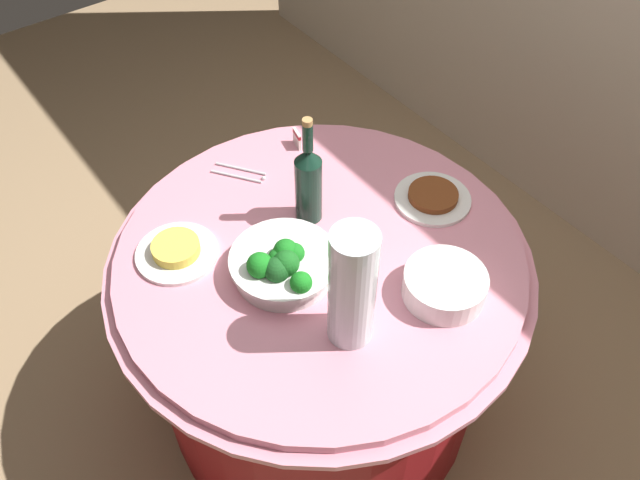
{
  "coord_description": "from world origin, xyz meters",
  "views": [
    {
      "loc": [
        0.93,
        -0.7,
        2.08
      ],
      "look_at": [
        0.0,
        0.0,
        0.79
      ],
      "focal_mm": 37.3,
      "sensor_mm": 36.0,
      "label": 1
    }
  ],
  "objects_px": {
    "plate_stack": "(445,285)",
    "label_placard_front": "(297,138)",
    "food_plate_stir_fry": "(433,197)",
    "food_plate_fried_egg": "(177,251)",
    "serving_tongs": "(241,173)",
    "broccoli_bowl": "(284,264)",
    "wine_bottle": "(308,182)",
    "decorative_fruit_vase": "(352,294)"
  },
  "relations": [
    {
      "from": "plate_stack",
      "to": "label_placard_front",
      "type": "relative_size",
      "value": 3.82
    },
    {
      "from": "decorative_fruit_vase",
      "to": "food_plate_fried_egg",
      "type": "relative_size",
      "value": 1.55
    },
    {
      "from": "broccoli_bowl",
      "to": "label_placard_front",
      "type": "xyz_separation_m",
      "value": [
        -0.41,
        0.33,
        -0.02
      ]
    },
    {
      "from": "broccoli_bowl",
      "to": "food_plate_stir_fry",
      "type": "relative_size",
      "value": 1.27
    },
    {
      "from": "wine_bottle",
      "to": "food_plate_stir_fry",
      "type": "distance_m",
      "value": 0.38
    },
    {
      "from": "label_placard_front",
      "to": "food_plate_fried_egg",
      "type": "bearing_deg",
      "value": -71.55
    },
    {
      "from": "wine_bottle",
      "to": "decorative_fruit_vase",
      "type": "height_order",
      "value": "decorative_fruit_vase"
    },
    {
      "from": "wine_bottle",
      "to": "plate_stack",
      "type": "bearing_deg",
      "value": 14.02
    },
    {
      "from": "wine_bottle",
      "to": "serving_tongs",
      "type": "xyz_separation_m",
      "value": [
        -0.26,
        -0.06,
        -0.12
      ]
    },
    {
      "from": "wine_bottle",
      "to": "label_placard_front",
      "type": "bearing_deg",
      "value": 150.4
    },
    {
      "from": "serving_tongs",
      "to": "decorative_fruit_vase",
      "type": "bearing_deg",
      "value": -8.46
    },
    {
      "from": "broccoli_bowl",
      "to": "wine_bottle",
      "type": "xyz_separation_m",
      "value": [
        -0.14,
        0.18,
        0.08
      ]
    },
    {
      "from": "broccoli_bowl",
      "to": "serving_tongs",
      "type": "xyz_separation_m",
      "value": [
        -0.4,
        0.12,
        -0.04
      ]
    },
    {
      "from": "wine_bottle",
      "to": "decorative_fruit_vase",
      "type": "bearing_deg",
      "value": -22.36
    },
    {
      "from": "decorative_fruit_vase",
      "to": "serving_tongs",
      "type": "xyz_separation_m",
      "value": [
        -0.64,
        0.09,
        -0.14
      ]
    },
    {
      "from": "label_placard_front",
      "to": "wine_bottle",
      "type": "bearing_deg",
      "value": -29.6
    },
    {
      "from": "broccoli_bowl",
      "to": "label_placard_front",
      "type": "relative_size",
      "value": 5.09
    },
    {
      "from": "food_plate_fried_egg",
      "to": "label_placard_front",
      "type": "relative_size",
      "value": 4.0
    },
    {
      "from": "broccoli_bowl",
      "to": "food_plate_stir_fry",
      "type": "height_order",
      "value": "broccoli_bowl"
    },
    {
      "from": "wine_bottle",
      "to": "food_plate_stir_fry",
      "type": "relative_size",
      "value": 1.53
    },
    {
      "from": "plate_stack",
      "to": "food_plate_stir_fry",
      "type": "relative_size",
      "value": 0.95
    },
    {
      "from": "food_plate_stir_fry",
      "to": "label_placard_front",
      "type": "xyz_separation_m",
      "value": [
        -0.43,
        -0.17,
        0.02
      ]
    },
    {
      "from": "food_plate_stir_fry",
      "to": "food_plate_fried_egg",
      "type": "bearing_deg",
      "value": -110.7
    },
    {
      "from": "plate_stack",
      "to": "wine_bottle",
      "type": "relative_size",
      "value": 0.62
    },
    {
      "from": "plate_stack",
      "to": "serving_tongs",
      "type": "xyz_separation_m",
      "value": [
        -0.69,
        -0.17,
        -0.03
      ]
    },
    {
      "from": "decorative_fruit_vase",
      "to": "serving_tongs",
      "type": "distance_m",
      "value": 0.66
    },
    {
      "from": "food_plate_stir_fry",
      "to": "food_plate_fried_egg",
      "type": "relative_size",
      "value": 1.0
    },
    {
      "from": "food_plate_fried_egg",
      "to": "label_placard_front",
      "type": "bearing_deg",
      "value": 108.45
    },
    {
      "from": "broccoli_bowl",
      "to": "wine_bottle",
      "type": "relative_size",
      "value": 0.83
    },
    {
      "from": "decorative_fruit_vase",
      "to": "label_placard_front",
      "type": "bearing_deg",
      "value": 154.5
    },
    {
      "from": "broccoli_bowl",
      "to": "plate_stack",
      "type": "relative_size",
      "value": 1.33
    },
    {
      "from": "food_plate_stir_fry",
      "to": "label_placard_front",
      "type": "distance_m",
      "value": 0.46
    },
    {
      "from": "wine_bottle",
      "to": "food_plate_fried_egg",
      "type": "distance_m",
      "value": 0.39
    },
    {
      "from": "serving_tongs",
      "to": "food_plate_stir_fry",
      "type": "bearing_deg",
      "value": 41.58
    },
    {
      "from": "serving_tongs",
      "to": "food_plate_fried_egg",
      "type": "distance_m",
      "value": 0.35
    },
    {
      "from": "broccoli_bowl",
      "to": "plate_stack",
      "type": "distance_m",
      "value": 0.41
    },
    {
      "from": "broccoli_bowl",
      "to": "label_placard_front",
      "type": "distance_m",
      "value": 0.52
    },
    {
      "from": "broccoli_bowl",
      "to": "serving_tongs",
      "type": "distance_m",
      "value": 0.42
    },
    {
      "from": "plate_stack",
      "to": "wine_bottle",
      "type": "xyz_separation_m",
      "value": [
        -0.43,
        -0.11,
        0.09
      ]
    },
    {
      "from": "wine_bottle",
      "to": "food_plate_stir_fry",
      "type": "height_order",
      "value": "wine_bottle"
    },
    {
      "from": "broccoli_bowl",
      "to": "wine_bottle",
      "type": "height_order",
      "value": "wine_bottle"
    },
    {
      "from": "decorative_fruit_vase",
      "to": "food_plate_fried_egg",
      "type": "height_order",
      "value": "decorative_fruit_vase"
    }
  ]
}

